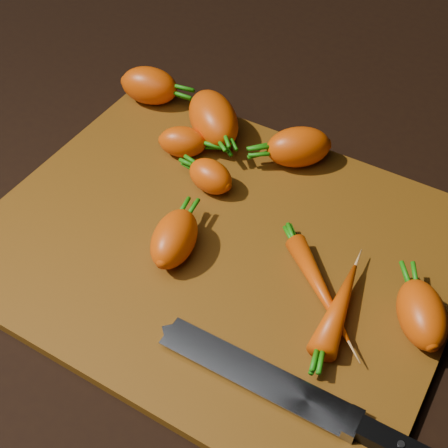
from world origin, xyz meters
The scene contains 12 objects.
ground centered at (0.00, 0.00, -0.01)m, with size 2.00×2.00×0.01m, color black.
cutting_board centered at (0.00, 0.00, 0.01)m, with size 0.50×0.40×0.01m, color brown.
carrot_0 centered at (-0.21, 0.17, 0.04)m, with size 0.08×0.05×0.05m, color #E94F0A.
carrot_1 centered at (-0.05, 0.07, 0.03)m, with size 0.06×0.04×0.04m, color #E94F0A.
carrot_2 centered at (-0.10, 0.15, 0.04)m, with size 0.10×0.06×0.06m, color #E94F0A.
carrot_3 centered at (-0.03, -0.04, 0.03)m, with size 0.08×0.04×0.04m, color #E94F0A.
carrot_4 centered at (0.02, 0.16, 0.04)m, with size 0.08×0.05×0.05m, color #E94F0A.
carrot_5 centered at (-0.11, 0.10, 0.03)m, with size 0.06×0.04×0.04m, color #E94F0A.
carrot_6 centered at (0.22, 0.00, 0.03)m, with size 0.08×0.04×0.04m, color #E94F0A.
carrot_7 centered at (0.12, -0.01, 0.02)m, with size 0.13×0.02×0.02m, color #E94F0A.
carrot_8 centered at (0.15, -0.02, 0.03)m, with size 0.11×0.03×0.03m, color #E94F0A.
knife centered at (0.13, -0.12, 0.02)m, with size 0.29×0.03×0.02m.
Camera 1 is at (0.23, -0.38, 0.52)m, focal length 50.00 mm.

